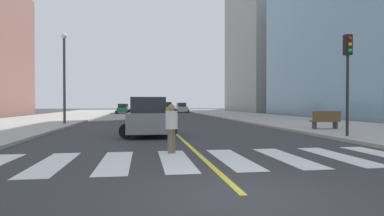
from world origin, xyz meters
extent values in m
plane|color=#333335|center=(0.00, 0.00, 0.00)|extent=(220.00, 220.00, 0.00)
cube|color=#9E9B93|center=(12.20, 20.00, 0.07)|extent=(10.00, 120.00, 0.15)
cube|color=#9E9B93|center=(-12.20, 20.00, 0.07)|extent=(10.00, 120.00, 0.15)
cube|color=silver|center=(-4.50, 4.00, 0.01)|extent=(0.90, 4.00, 0.01)
cube|color=silver|center=(-2.70, 4.00, 0.01)|extent=(0.90, 4.00, 0.01)
cube|color=silver|center=(-0.90, 4.00, 0.01)|extent=(0.90, 4.00, 0.01)
cube|color=silver|center=(0.90, 4.00, 0.01)|extent=(0.90, 4.00, 0.01)
cube|color=silver|center=(2.70, 4.00, 0.01)|extent=(0.90, 4.00, 0.01)
cube|color=silver|center=(4.50, 4.00, 0.01)|extent=(0.90, 4.00, 0.01)
cube|color=yellow|center=(0.00, 40.00, 0.01)|extent=(0.16, 80.00, 0.01)
cube|color=#9E9B93|center=(28.40, 65.55, 14.44)|extent=(18.00, 24.00, 28.87)
cube|color=#236B42|center=(-5.40, 51.79, 0.62)|extent=(1.83, 3.84, 0.81)
cube|color=#1E2328|center=(-5.40, 51.57, 1.35)|extent=(1.50, 1.94, 0.68)
cylinder|color=black|center=(-4.57, 53.00, 0.31)|extent=(0.62, 0.22, 0.61)
cylinder|color=black|center=(-6.31, 52.94, 0.31)|extent=(0.62, 0.22, 0.61)
cylinder|color=black|center=(-4.49, 50.65, 0.31)|extent=(0.62, 0.22, 0.61)
cylinder|color=black|center=(-6.24, 50.59, 0.31)|extent=(0.62, 0.22, 0.61)
cube|color=slate|center=(-1.57, 11.97, 0.76)|extent=(2.27, 4.73, 1.00)
cube|color=#1E2328|center=(-1.58, 11.69, 1.66)|extent=(1.86, 2.39, 0.84)
cylinder|color=black|center=(-0.44, 13.38, 0.38)|extent=(0.76, 0.27, 0.75)
cylinder|color=black|center=(-2.59, 13.45, 0.38)|extent=(0.76, 0.27, 0.75)
cylinder|color=black|center=(-0.55, 10.49, 0.38)|extent=(0.76, 0.27, 0.75)
cylinder|color=black|center=(-2.70, 10.57, 0.38)|extent=(0.76, 0.27, 0.75)
cube|color=black|center=(-1.99, 26.98, 0.62)|extent=(1.83, 3.83, 0.81)
cube|color=#1E2328|center=(-1.99, 26.76, 1.35)|extent=(1.50, 1.93, 0.68)
cylinder|color=black|center=(-1.08, 28.13, 0.31)|extent=(0.62, 0.22, 0.61)
cylinder|color=black|center=(-2.82, 28.18, 0.31)|extent=(0.62, 0.22, 0.61)
cylinder|color=black|center=(-1.15, 25.78, 0.31)|extent=(0.62, 0.22, 0.61)
cylinder|color=black|center=(-2.90, 25.84, 0.31)|extent=(0.62, 0.22, 0.61)
cube|color=gold|center=(1.82, 47.33, 0.73)|extent=(2.18, 4.52, 0.95)
cube|color=#1E2328|center=(1.81, 47.60, 1.59)|extent=(1.78, 2.29, 0.80)
cylinder|color=black|center=(0.85, 45.92, 0.36)|extent=(0.73, 0.26, 0.72)
cylinder|color=black|center=(2.90, 46.00, 0.36)|extent=(0.73, 0.26, 0.72)
cylinder|color=black|center=(0.74, 48.67, 0.36)|extent=(0.73, 0.26, 0.72)
cylinder|color=black|center=(2.79, 48.75, 0.36)|extent=(0.73, 0.26, 0.72)
cube|color=#B7B7BC|center=(5.44, 56.08, 0.69)|extent=(2.02, 4.28, 0.91)
cube|color=#1E2328|center=(5.43, 56.33, 1.51)|extent=(1.67, 2.16, 0.77)
cylinder|color=black|center=(4.49, 54.74, 0.34)|extent=(0.69, 0.24, 0.69)
cylinder|color=black|center=(6.45, 54.79, 0.34)|extent=(0.69, 0.24, 0.69)
cylinder|color=black|center=(4.43, 57.37, 0.34)|extent=(0.69, 0.24, 0.69)
cylinder|color=black|center=(6.39, 57.42, 0.34)|extent=(0.69, 0.24, 0.69)
cube|color=silver|center=(-5.48, 59.57, 0.62)|extent=(1.81, 3.84, 0.81)
cube|color=#1E2328|center=(-5.47, 59.34, 1.35)|extent=(1.49, 1.93, 0.69)
cylinder|color=black|center=(-4.63, 60.77, 0.31)|extent=(0.62, 0.21, 0.61)
cylinder|color=black|center=(-6.39, 60.72, 0.31)|extent=(0.62, 0.21, 0.61)
cylinder|color=black|center=(-4.57, 58.42, 0.31)|extent=(0.62, 0.21, 0.61)
cylinder|color=black|center=(-6.33, 58.37, 0.31)|extent=(0.62, 0.21, 0.61)
cylinder|color=black|center=(8.10, 8.83, 2.14)|extent=(0.14, 0.14, 3.99)
cube|color=black|center=(8.10, 8.83, 4.64)|extent=(0.36, 0.28, 1.00)
sphere|color=red|center=(8.10, 8.65, 4.94)|extent=(0.18, 0.18, 0.18)
sphere|color=orange|center=(8.10, 8.65, 4.64)|extent=(0.18, 0.18, 0.18)
sphere|color=green|center=(8.10, 8.65, 4.34)|extent=(0.18, 0.18, 0.18)
cube|color=brown|center=(9.52, 13.23, 0.63)|extent=(1.85, 0.73, 0.08)
cube|color=brown|center=(9.50, 12.99, 0.97)|extent=(1.80, 0.23, 0.60)
cube|color=#2D2D33|center=(8.85, 13.29, 0.37)|extent=(0.14, 0.48, 0.44)
cube|color=#2D2D33|center=(10.19, 13.16, 0.37)|extent=(0.14, 0.48, 0.44)
cylinder|color=brown|center=(-0.85, 5.57, 0.43)|extent=(0.20, 0.20, 0.85)
cylinder|color=brown|center=(-0.94, 5.42, 0.43)|extent=(0.20, 0.20, 0.85)
cylinder|color=beige|center=(-0.89, 5.50, 1.17)|extent=(0.43, 0.43, 0.64)
sphere|color=#936B4C|center=(-0.89, 5.50, 1.61)|extent=(0.23, 0.23, 0.23)
cylinder|color=#38383D|center=(-8.09, 21.38, 3.57)|extent=(0.20, 0.20, 6.85)
sphere|color=silver|center=(-8.09, 21.38, 7.15)|extent=(0.44, 0.44, 0.44)
camera|label=1|loc=(-1.90, -5.96, 1.75)|focal=30.58mm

